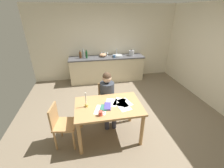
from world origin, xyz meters
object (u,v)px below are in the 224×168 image
at_px(chair_side_empty, 62,123).
at_px(coffee_mug, 101,113).
at_px(dining_table, 109,110).
at_px(wine_glass_back_left, 102,53).
at_px(stovetop_kettle, 132,53).
at_px(mixing_bowl, 103,55).
at_px(bottle_oil, 80,55).
at_px(teacup_on_counter, 114,56).
at_px(book_magazine, 108,106).
at_px(person_seated, 108,95).
at_px(wine_glass_by_kettle, 105,53).
at_px(bottle_wine_red, 86,55).
at_px(sink_unit, 117,56).
at_px(candlestick, 86,103).
at_px(chair_at_table, 107,99).
at_px(book_cookery, 104,108).
at_px(bottle_vinegar, 83,54).
at_px(wine_glass_near_sink, 107,53).

distance_m(chair_side_empty, coffee_mug, 0.81).
relative_size(dining_table, wine_glass_back_left, 8.25).
bearing_deg(dining_table, stovetop_kettle, 64.77).
xyz_separation_m(mixing_bowl, wine_glass_back_left, (-0.02, 0.10, 0.05)).
distance_m(bottle_oil, teacup_on_counter, 1.17).
bearing_deg(mixing_bowl, coffee_mug, -98.24).
xyz_separation_m(dining_table, book_magazine, (-0.03, -0.05, 0.13)).
distance_m(person_seated, wine_glass_by_kettle, 2.45).
relative_size(bottle_wine_red, wine_glass_by_kettle, 1.85).
xyz_separation_m(coffee_mug, sink_unit, (0.97, 3.05, 0.13)).
bearing_deg(book_magazine, dining_table, 73.52).
bearing_deg(candlestick, chair_at_table, 52.57).
relative_size(stovetop_kettle, wine_glass_back_left, 1.43).
bearing_deg(candlestick, bottle_oil, 92.10).
bearing_deg(book_magazine, stovetop_kettle, 76.38).
relative_size(dining_table, book_cookery, 6.95).
bearing_deg(bottle_wine_red, person_seated, -80.57).
xyz_separation_m(person_seated, bottle_oil, (-0.58, 2.26, 0.33)).
distance_m(candlestick, book_cookery, 0.34).
relative_size(dining_table, bottle_oil, 4.94).
distance_m(bottle_wine_red, teacup_on_counter, 0.95).
distance_m(dining_table, mixing_bowl, 2.85).
height_order(chair_side_empty, sink_unit, sink_unit).
height_order(wine_glass_back_left, teacup_on_counter, wine_glass_back_left).
bearing_deg(chair_side_empty, chair_at_table, 36.09).
height_order(sink_unit, bottle_oil, bottle_oil).
xyz_separation_m(dining_table, coffee_mug, (-0.18, -0.27, 0.16)).
height_order(mixing_bowl, wine_glass_by_kettle, wine_glass_by_kettle).
bearing_deg(candlestick, mixing_bowl, 76.27).
bearing_deg(wine_glass_back_left, bottle_wine_red, -160.98).
distance_m(coffee_mug, bottle_oil, 3.07).
distance_m(dining_table, person_seated, 0.52).
xyz_separation_m(book_cookery, wine_glass_back_left, (0.34, 3.00, 0.24)).
xyz_separation_m(chair_side_empty, book_cookery, (0.80, -0.04, 0.28)).
relative_size(chair_side_empty, mixing_bowl, 3.45).
height_order(candlestick, book_magazine, candlestick).
relative_size(bottle_vinegar, wine_glass_back_left, 1.98).
xyz_separation_m(coffee_mug, bottle_oil, (-0.33, 3.04, 0.21)).
relative_size(coffee_mug, stovetop_kettle, 0.49).
xyz_separation_m(chair_side_empty, stovetop_kettle, (2.20, 2.82, 0.51)).
bearing_deg(bottle_oil, book_cookery, -81.67).
xyz_separation_m(wine_glass_back_left, teacup_on_counter, (0.40, -0.30, -0.07)).
bearing_deg(wine_glass_back_left, mixing_bowl, -77.24).
bearing_deg(chair_at_table, book_magazine, -97.15).
relative_size(person_seated, sink_unit, 3.32).
bearing_deg(wine_glass_near_sink, dining_table, -98.73).
distance_m(coffee_mug, wine_glass_near_sink, 3.27).
bearing_deg(mixing_bowl, chair_at_table, -95.39).
height_order(coffee_mug, sink_unit, sink_unit).
distance_m(coffee_mug, teacup_on_counter, 3.02).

